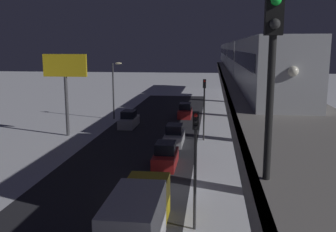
% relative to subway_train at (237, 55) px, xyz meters
% --- Properties ---
extents(ground_plane, '(240.00, 240.00, 0.00)m').
position_rel_subway_train_xyz_m(ground_plane, '(5.86, 28.95, -8.55)').
color(ground_plane, white).
extents(avenue_asphalt, '(11.00, 101.11, 0.01)m').
position_rel_subway_train_xyz_m(avenue_asphalt, '(10.23, 28.95, -8.55)').
color(avenue_asphalt, '#28282D').
rests_on(avenue_asphalt, ground_plane).
extents(elevated_railway, '(5.00, 101.11, 6.77)m').
position_rel_subway_train_xyz_m(elevated_railway, '(0.09, 28.95, -2.73)').
color(elevated_railway, gray).
rests_on(elevated_railway, ground_plane).
extents(subway_train, '(2.94, 74.07, 3.40)m').
position_rel_subway_train_xyz_m(subway_train, '(0.00, 0.00, 0.00)').
color(subway_train, '#B7BABF').
rests_on(subway_train, elevated_railway).
extents(rail_signal, '(0.36, 0.41, 4.00)m').
position_rel_subway_train_xyz_m(rail_signal, '(2.12, 45.13, 0.95)').
color(rail_signal, black).
rests_on(rail_signal, elevated_railway).
extents(sedan_silver, '(1.80, 4.60, 1.97)m').
position_rel_subway_train_xyz_m(sedan_silver, '(7.03, 16.26, -7.75)').
color(sedan_silver, '#B2B2B7').
rests_on(sedan_silver, ground_plane).
extents(sedan_red_2, '(1.80, 4.32, 1.97)m').
position_rel_subway_train_xyz_m(sedan_red_2, '(7.03, 23.56, -7.75)').
color(sedan_red_2, '#A51E1E').
rests_on(sedan_red_2, ground_plane).
extents(sedan_red_3, '(1.80, 4.52, 1.97)m').
position_rel_subway_train_xyz_m(sedan_red_3, '(7.03, 1.34, -7.75)').
color(sedan_red_3, '#A51E1E').
rests_on(sedan_red_3, ground_plane).
extents(sedan_silver_2, '(1.80, 4.71, 1.97)m').
position_rel_subway_train_xyz_m(sedan_silver_2, '(13.43, 8.54, -7.75)').
color(sedan_silver_2, '#B2B2B7').
rests_on(sedan_silver_2, ground_plane).
extents(box_truck, '(2.40, 7.40, 2.80)m').
position_rel_subway_train_xyz_m(box_truck, '(6.83, 36.06, -7.20)').
color(box_truck, gold).
rests_on(box_truck, ground_plane).
extents(traffic_light_near, '(0.32, 0.44, 6.40)m').
position_rel_subway_train_xyz_m(traffic_light_near, '(4.13, 34.33, -4.36)').
color(traffic_light_near, '#2D2D2D').
rests_on(traffic_light_near, ground_plane).
extents(traffic_light_mid, '(0.32, 0.44, 6.40)m').
position_rel_subway_train_xyz_m(traffic_light_mid, '(4.13, 14.49, -4.36)').
color(traffic_light_mid, '#2D2D2D').
rests_on(traffic_light_mid, ground_plane).
extents(commercial_billboard, '(4.80, 0.36, 8.90)m').
position_rel_subway_train_xyz_m(commercial_billboard, '(19.07, 14.08, -1.72)').
color(commercial_billboard, '#4C4C51').
rests_on(commercial_billboard, ground_plane).
extents(street_lamp_far, '(1.35, 0.44, 7.65)m').
position_rel_subway_train_xyz_m(street_lamp_far, '(16.31, 3.95, -3.74)').
color(street_lamp_far, '#38383D').
rests_on(street_lamp_far, ground_plane).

